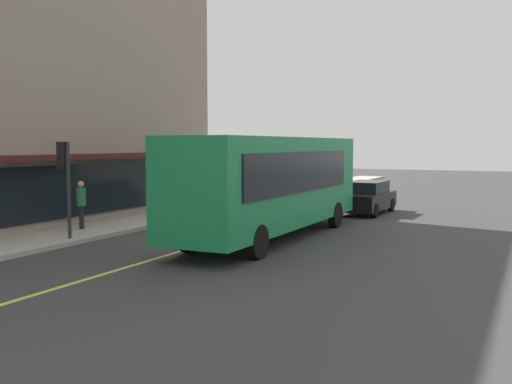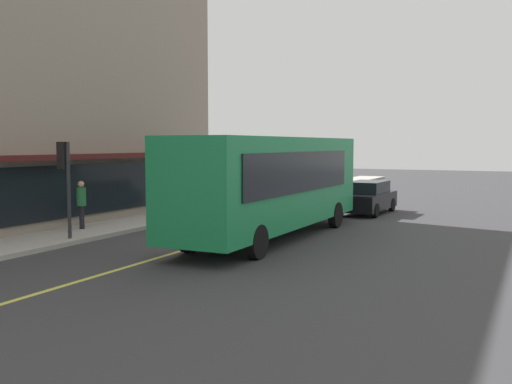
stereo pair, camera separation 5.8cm
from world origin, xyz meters
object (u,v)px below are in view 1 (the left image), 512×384
Objects in this scene: car_teal at (233,201)px; pedestrian_waiting at (81,200)px; traffic_light at (64,167)px; bus at (273,181)px; car_black at (367,198)px.

car_teal is 2.43× the size of pedestrian_waiting.
traffic_light is 8.58m from car_teal.
car_teal is at bearing 41.71° from bus.
pedestrian_waiting reaches higher than car_teal.
car_black is at bearing -6.53° from bus.
bus is 6.00m from car_teal.
bus is 7.17m from pedestrian_waiting.
traffic_light reaches higher than car_teal.
pedestrian_waiting is at bearing 154.96° from car_teal.
traffic_light is 14.32m from car_black.
car_black is 13.20m from pedestrian_waiting.
bus is 2.58× the size of car_teal.
bus reaches higher than pedestrian_waiting.
car_black is (8.67, -0.99, -1.24)m from bus.
bus is 6.98m from traffic_light.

